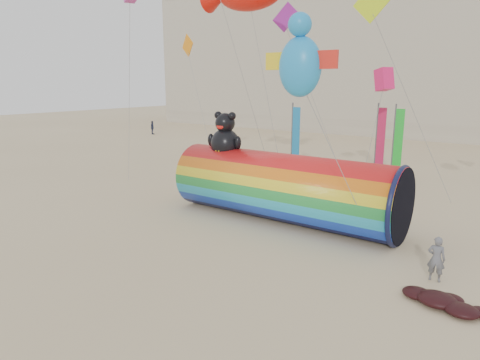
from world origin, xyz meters
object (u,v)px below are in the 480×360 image
Objects in this scene: windsock_assembly at (283,186)px; fabric_bundle at (444,302)px; kite_handler at (436,259)px; hotel_building at (356,54)px.

windsock_assembly is 4.29× the size of fabric_bundle.
kite_handler is at bearing -19.44° from windsock_assembly.
windsock_assembly reaches higher than fabric_bundle.
fabric_bundle is at bearing -65.23° from hotel_building.
hotel_building is 23.06× the size of fabric_bundle.
kite_handler is 0.60× the size of fabric_bundle.
kite_handler is 1.93m from fabric_bundle.
hotel_building is at bearing -68.85° from kite_handler.
windsock_assembly is 7.15× the size of kite_handler.
windsock_assembly reaches higher than kite_handler.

